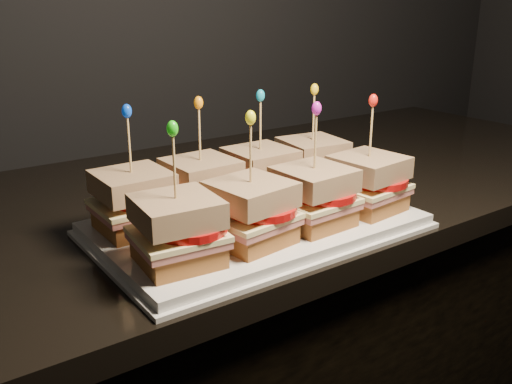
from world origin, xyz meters
TOP-DOWN VIEW (x-y plane):
  - granite_slab at (0.59, 1.69)m, footprint 2.31×0.63m
  - platter at (0.85, 1.51)m, footprint 0.41×0.25m
  - platter_rim at (0.85, 1.51)m, footprint 0.42×0.26m
  - sandwich_0_bread_bot at (0.71, 1.57)m, footprint 0.08×0.08m
  - sandwich_0_ham at (0.71, 1.57)m, footprint 0.09×0.09m
  - sandwich_0_cheese at (0.71, 1.57)m, footprint 0.09×0.09m
  - sandwich_0_tomato at (0.72, 1.57)m, footprint 0.08×0.08m
  - sandwich_0_bread_top at (0.71, 1.57)m, footprint 0.08×0.08m
  - sandwich_0_pick at (0.71, 1.57)m, footprint 0.00×0.00m
  - sandwich_0_frill at (0.71, 1.57)m, footprint 0.01×0.01m
  - sandwich_1_bread_bot at (0.80, 1.57)m, footprint 0.09×0.09m
  - sandwich_1_ham at (0.80, 1.57)m, footprint 0.09×0.09m
  - sandwich_1_cheese at (0.80, 1.57)m, footprint 0.10×0.09m
  - sandwich_1_tomato at (0.81, 1.57)m, footprint 0.08×0.08m
  - sandwich_1_bread_top at (0.80, 1.57)m, footprint 0.09×0.09m
  - sandwich_1_pick at (0.80, 1.57)m, footprint 0.00×0.00m
  - sandwich_1_frill at (0.80, 1.57)m, footprint 0.01×0.01m
  - sandwich_2_bread_bot at (0.90, 1.57)m, footprint 0.08×0.08m
  - sandwich_2_ham at (0.90, 1.57)m, footprint 0.09×0.09m
  - sandwich_2_cheese at (0.90, 1.57)m, footprint 0.09×0.09m
  - sandwich_2_tomato at (0.91, 1.57)m, footprint 0.08×0.08m
  - sandwich_2_bread_top at (0.90, 1.57)m, footprint 0.08×0.08m
  - sandwich_2_pick at (0.90, 1.57)m, footprint 0.00×0.00m
  - sandwich_2_frill at (0.90, 1.57)m, footprint 0.01×0.01m
  - sandwich_3_bread_bot at (1.00, 1.57)m, footprint 0.09×0.09m
  - sandwich_3_ham at (1.00, 1.57)m, footprint 0.10×0.10m
  - sandwich_3_cheese at (1.00, 1.57)m, footprint 0.10×0.10m
  - sandwich_3_tomato at (1.01, 1.57)m, footprint 0.08×0.08m
  - sandwich_3_bread_top at (1.00, 1.57)m, footprint 0.09×0.09m
  - sandwich_3_pick at (1.00, 1.57)m, footprint 0.00×0.00m
  - sandwich_3_frill at (1.00, 1.57)m, footprint 0.01×0.01m
  - sandwich_4_bread_bot at (0.71, 1.46)m, footprint 0.09×0.09m
  - sandwich_4_ham at (0.71, 1.46)m, footprint 0.10×0.10m
  - sandwich_4_cheese at (0.71, 1.46)m, footprint 0.10×0.10m
  - sandwich_4_tomato at (0.72, 1.45)m, footprint 0.08×0.08m
  - sandwich_4_bread_top at (0.71, 1.46)m, footprint 0.09×0.09m
  - sandwich_4_pick at (0.71, 1.46)m, footprint 0.00×0.00m
  - sandwich_4_frill at (0.71, 1.46)m, footprint 0.01×0.01m
  - sandwich_5_bread_bot at (0.80, 1.46)m, footprint 0.09×0.09m
  - sandwich_5_ham at (0.80, 1.46)m, footprint 0.10×0.10m
  - sandwich_5_cheese at (0.80, 1.46)m, footprint 0.10×0.10m
  - sandwich_5_tomato at (0.81, 1.45)m, footprint 0.08×0.08m
  - sandwich_5_bread_top at (0.80, 1.46)m, footprint 0.09×0.09m
  - sandwich_5_pick at (0.80, 1.46)m, footprint 0.00×0.00m
  - sandwich_5_frill at (0.80, 1.46)m, footprint 0.01×0.01m
  - sandwich_6_bread_bot at (0.90, 1.46)m, footprint 0.09×0.09m
  - sandwich_6_ham at (0.90, 1.46)m, footprint 0.10×0.09m
  - sandwich_6_cheese at (0.90, 1.46)m, footprint 0.10×0.09m
  - sandwich_6_tomato at (0.91, 1.45)m, footprint 0.08×0.08m
  - sandwich_6_bread_top at (0.90, 1.46)m, footprint 0.09×0.09m
  - sandwich_6_pick at (0.90, 1.46)m, footprint 0.00×0.00m
  - sandwich_6_frill at (0.90, 1.46)m, footprint 0.01×0.01m
  - sandwich_7_bread_bot at (1.00, 1.46)m, footprint 0.09×0.09m
  - sandwich_7_ham at (1.00, 1.46)m, footprint 0.10×0.10m
  - sandwich_7_cheese at (1.00, 1.46)m, footprint 0.10×0.10m
  - sandwich_7_tomato at (1.01, 1.45)m, footprint 0.08×0.08m
  - sandwich_7_bread_top at (1.00, 1.46)m, footprint 0.09×0.09m
  - sandwich_7_pick at (1.00, 1.46)m, footprint 0.00×0.00m
  - sandwich_7_frill at (1.00, 1.46)m, footprint 0.01×0.01m

SIDE VIEW (x-z plane):
  - granite_slab at x=0.59m, z-range 0.83..0.86m
  - platter_rim at x=0.85m, z-range 0.86..0.87m
  - platter at x=0.85m, z-range 0.86..0.88m
  - sandwich_0_bread_bot at x=0.71m, z-range 0.88..0.91m
  - sandwich_1_bread_bot at x=0.80m, z-range 0.88..0.91m
  - sandwich_2_bread_bot at x=0.90m, z-range 0.88..0.91m
  - sandwich_3_bread_bot at x=1.00m, z-range 0.88..0.91m
  - sandwich_4_bread_bot at x=0.71m, z-range 0.88..0.91m
  - sandwich_5_bread_bot at x=0.80m, z-range 0.88..0.91m
  - sandwich_6_bread_bot at x=0.90m, z-range 0.88..0.91m
  - sandwich_7_bread_bot at x=1.00m, z-range 0.88..0.91m
  - sandwich_0_ham at x=0.71m, z-range 0.91..0.91m
  - sandwich_1_ham at x=0.80m, z-range 0.91..0.91m
  - sandwich_2_ham at x=0.90m, z-range 0.91..0.91m
  - sandwich_3_ham at x=1.00m, z-range 0.91..0.91m
  - sandwich_4_ham at x=0.71m, z-range 0.91..0.91m
  - sandwich_5_ham at x=0.80m, z-range 0.91..0.91m
  - sandwich_6_ham at x=0.90m, z-range 0.91..0.91m
  - sandwich_7_ham at x=1.00m, z-range 0.91..0.91m
  - sandwich_0_cheese at x=0.71m, z-range 0.91..0.92m
  - sandwich_1_cheese at x=0.80m, z-range 0.91..0.92m
  - sandwich_2_cheese at x=0.90m, z-range 0.91..0.92m
  - sandwich_3_cheese at x=1.00m, z-range 0.91..0.92m
  - sandwich_4_cheese at x=0.71m, z-range 0.91..0.92m
  - sandwich_5_cheese at x=0.80m, z-range 0.91..0.92m
  - sandwich_6_cheese at x=0.90m, z-range 0.91..0.92m
  - sandwich_7_cheese at x=1.00m, z-range 0.91..0.92m
  - sandwich_0_tomato at x=0.72m, z-range 0.92..0.93m
  - sandwich_1_tomato at x=0.81m, z-range 0.92..0.93m
  - sandwich_2_tomato at x=0.91m, z-range 0.92..0.93m
  - sandwich_3_tomato at x=1.01m, z-range 0.92..0.93m
  - sandwich_4_tomato at x=0.72m, z-range 0.92..0.93m
  - sandwich_5_tomato at x=0.81m, z-range 0.92..0.93m
  - sandwich_6_tomato at x=0.91m, z-range 0.92..0.93m
  - sandwich_7_tomato at x=1.01m, z-range 0.92..0.93m
  - sandwich_0_bread_top at x=0.71m, z-range 0.93..0.96m
  - sandwich_1_bread_top at x=0.80m, z-range 0.93..0.96m
  - sandwich_2_bread_top at x=0.90m, z-range 0.93..0.96m
  - sandwich_3_bread_top at x=1.00m, z-range 0.93..0.96m
  - sandwich_4_bread_top at x=0.71m, z-range 0.93..0.96m
  - sandwich_5_bread_top at x=0.80m, z-range 0.93..0.96m
  - sandwich_6_bread_top at x=0.90m, z-range 0.93..0.96m
  - sandwich_7_bread_top at x=1.00m, z-range 0.93..0.96m
  - sandwich_0_pick at x=0.71m, z-range 0.94..1.03m
  - sandwich_1_pick at x=0.80m, z-range 0.94..1.03m
  - sandwich_2_pick at x=0.90m, z-range 0.94..1.03m
  - sandwich_3_pick at x=1.00m, z-range 0.94..1.03m
  - sandwich_4_pick at x=0.71m, z-range 0.94..1.03m
  - sandwich_5_pick at x=0.80m, z-range 0.94..1.03m
  - sandwich_6_pick at x=0.90m, z-range 0.94..1.03m
  - sandwich_7_pick at x=1.00m, z-range 0.94..1.03m
  - sandwich_0_frill at x=0.71m, z-range 1.02..1.04m
  - sandwich_1_frill at x=0.80m, z-range 1.02..1.04m
  - sandwich_2_frill at x=0.90m, z-range 1.02..1.04m
  - sandwich_3_frill at x=1.00m, z-range 1.02..1.04m
  - sandwich_4_frill at x=0.71m, z-range 1.02..1.04m
  - sandwich_5_frill at x=0.80m, z-range 1.02..1.04m
  - sandwich_6_frill at x=0.90m, z-range 1.02..1.04m
  - sandwich_7_frill at x=1.00m, z-range 1.02..1.04m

